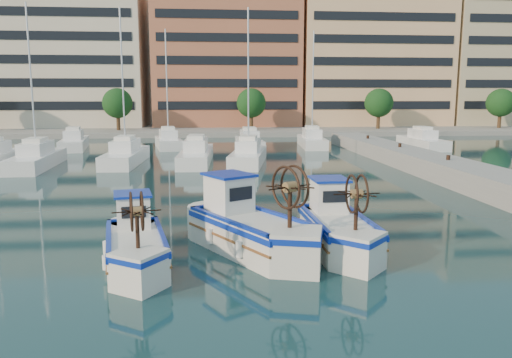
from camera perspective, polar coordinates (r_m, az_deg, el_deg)
name	(u,v)px	position (r m, az deg, el deg)	size (l,w,h in m)	color
ground	(263,255)	(16.31, 0.84, -8.72)	(300.00, 300.00, 0.00)	#1A3F44
quay	(503,187)	(27.98, 26.43, -0.79)	(3.00, 60.00, 1.20)	gray
waterfront	(278,58)	(81.41, 2.54, 13.64)	(180.00, 40.00, 25.60)	gray
yacht_marina	(191,150)	(43.58, -7.43, 3.34)	(39.40, 22.25, 11.50)	white
fishing_boat_a	(135,242)	(15.69, -13.62, -7.00)	(2.42, 4.29, 2.60)	silver
fishing_boat_b	(248,226)	(16.52, -0.89, -5.37)	(4.17, 5.15, 3.13)	silver
fishing_boat_c	(337,226)	(17.10, 9.22, -5.27)	(1.99, 4.57, 2.83)	silver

